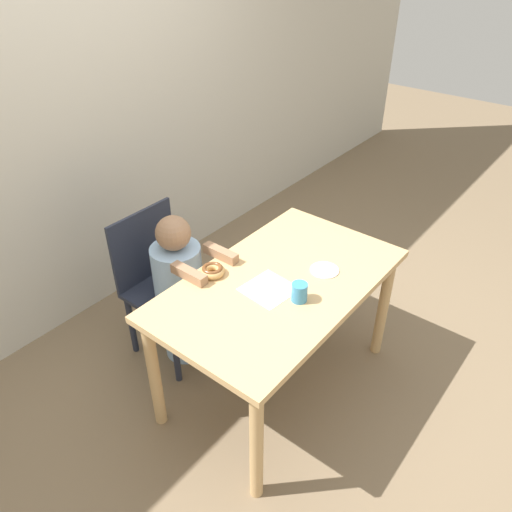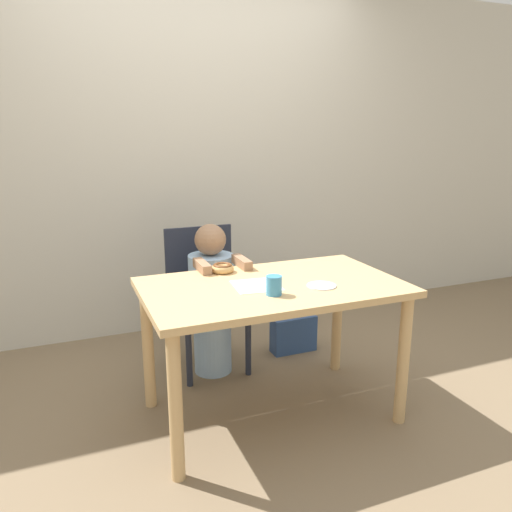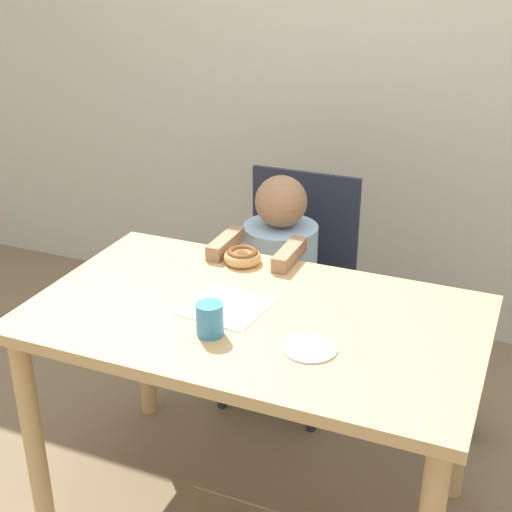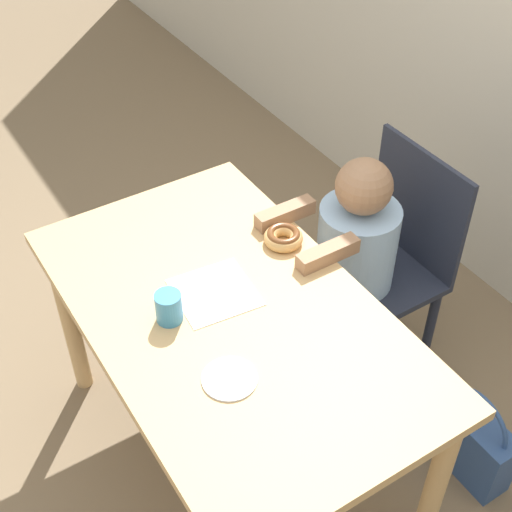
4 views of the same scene
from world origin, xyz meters
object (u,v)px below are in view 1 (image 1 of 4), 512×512
Objects in this scene: chair at (164,283)px; handbag at (240,283)px; cup at (299,292)px; donut at (212,270)px; child_figure at (180,291)px.

chair reaches higher than handbag.
handbag is at bearing 57.62° from cup.
cup is (-0.51, -0.80, 0.63)m from handbag.
cup reaches higher than donut.
chair is at bearing 95.37° from cup.
chair is at bearing 174.56° from handbag.
chair is 0.13m from child_figure.
chair is 0.93× the size of child_figure.
donut is (-0.02, -0.28, 0.28)m from child_figure.
handbag is at bearing -5.44° from chair.
cup reaches higher than handbag.
donut is at bearing -93.00° from chair.
child_figure reaches higher than handbag.
handbag is at bearing 6.97° from child_figure.
chair reaches higher than donut.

